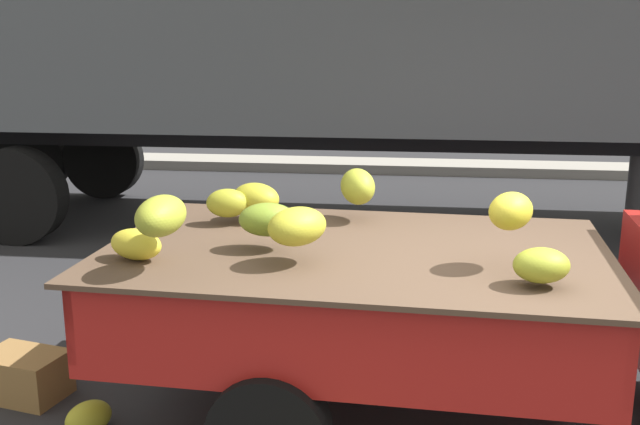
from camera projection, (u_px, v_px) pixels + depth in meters
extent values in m
cube|color=gray|center=(449.00, 168.00, 12.47)|extent=(80.00, 0.80, 0.16)
cube|color=#B21E19|center=(355.00, 328.00, 4.50)|extent=(2.90, 1.87, 0.08)
cube|color=#B21E19|center=(371.00, 248.00, 5.23)|extent=(2.80, 0.21, 0.44)
cube|color=#B21E19|center=(333.00, 343.00, 3.64)|extent=(2.80, 0.21, 0.44)
cube|color=#B21E19|center=(598.00, 301.00, 4.20)|extent=(0.15, 1.71, 0.44)
cube|color=#B21E19|center=(137.00, 274.00, 4.67)|extent=(0.15, 1.71, 0.44)
cube|color=#B21914|center=(371.00, 252.00, 5.27)|extent=(2.69, 0.16, 0.07)
cube|color=brown|center=(356.00, 250.00, 4.38)|extent=(3.02, 1.99, 0.03)
ellipsoid|color=gold|center=(136.00, 244.00, 4.12)|extent=(0.37, 0.29, 0.17)
ellipsoid|color=#959E29|center=(541.00, 265.00, 3.68)|extent=(0.32, 0.27, 0.17)
ellipsoid|color=gold|center=(297.00, 226.00, 4.00)|extent=(0.42, 0.43, 0.21)
ellipsoid|color=olive|center=(268.00, 220.00, 4.28)|extent=(0.35, 0.26, 0.19)
ellipsoid|color=#A5AD30|center=(358.00, 187.00, 4.93)|extent=(0.32, 0.38, 0.24)
ellipsoid|color=gold|center=(256.00, 198.00, 4.94)|extent=(0.42, 0.39, 0.20)
ellipsoid|color=#A0AB2F|center=(161.00, 216.00, 3.85)|extent=(0.28, 0.40, 0.21)
ellipsoid|color=gold|center=(511.00, 211.00, 3.91)|extent=(0.33, 0.35, 0.20)
ellipsoid|color=#A5A629|center=(227.00, 203.00, 4.86)|extent=(0.29, 0.21, 0.19)
cylinder|color=black|center=(324.00, 314.00, 5.41)|extent=(0.65, 0.24, 0.64)
cube|color=#4C5156|center=(352.00, 5.00, 8.50)|extent=(12.00, 2.51, 2.70)
cube|color=black|center=(351.00, 136.00, 8.86)|extent=(11.04, 0.41, 0.30)
cylinder|color=black|center=(104.00, 159.00, 10.57)|extent=(1.08, 0.30, 1.08)
cylinder|color=black|center=(17.00, 196.00, 8.26)|extent=(1.08, 0.30, 1.08)
cylinder|color=black|center=(31.00, 158.00, 10.70)|extent=(1.08, 0.30, 1.08)
cylinder|color=#38383A|center=(636.00, 181.00, 8.59)|extent=(0.18, 0.18, 1.25)
ellipsoid|color=gold|center=(89.00, 418.00, 4.41)|extent=(0.33, 0.35, 0.20)
cube|color=olive|center=(24.00, 375.00, 4.84)|extent=(0.59, 0.47, 0.30)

